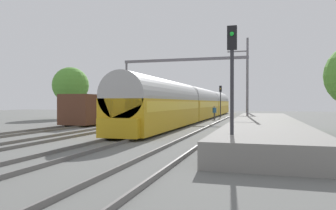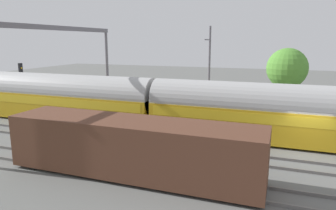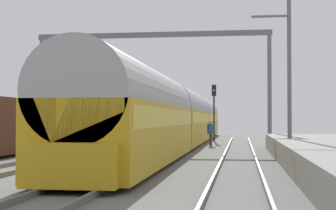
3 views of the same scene
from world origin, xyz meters
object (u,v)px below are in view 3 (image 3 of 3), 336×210
(freight_car, at_px, (8,126))
(person_crossing, at_px, (211,131))
(passenger_train, at_px, (182,117))
(catenary_gantry, at_px, (152,60))
(railway_signal_far, at_px, (214,105))

(freight_car, bearing_deg, person_crossing, 42.10)
(passenger_train, xyz_separation_m, freight_car, (-8.03, -10.31, -0.50))
(passenger_train, height_order, catenary_gantry, catenary_gantry)
(person_crossing, xyz_separation_m, catenary_gantry, (-4.09, 0.67, 4.87))
(passenger_train, bearing_deg, railway_signal_far, 73.71)
(freight_car, bearing_deg, passenger_train, 52.09)
(freight_car, height_order, person_crossing, freight_car)
(person_crossing, xyz_separation_m, railway_signal_far, (-0.17, 7.73, 1.95))
(person_crossing, bearing_deg, catenary_gantry, 130.13)
(freight_car, xyz_separation_m, person_crossing, (10.11, 9.14, -0.44))
(passenger_train, relative_size, railway_signal_far, 10.67)
(passenger_train, relative_size, freight_car, 3.78)
(catenary_gantry, bearing_deg, freight_car, -121.55)
(passenger_train, relative_size, catenary_gantry, 2.99)
(passenger_train, xyz_separation_m, catenary_gantry, (-2.01, -0.50, 3.93))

